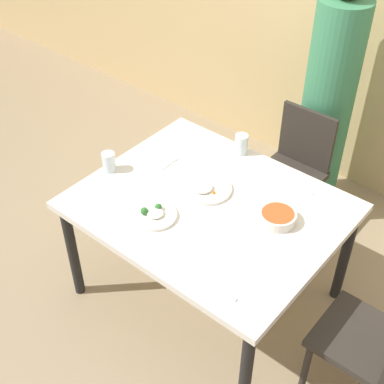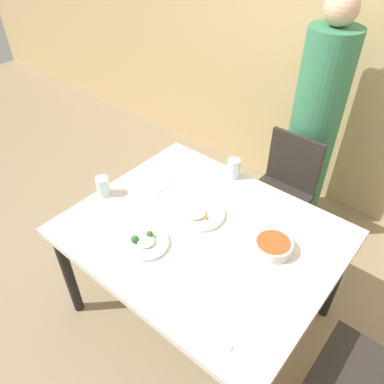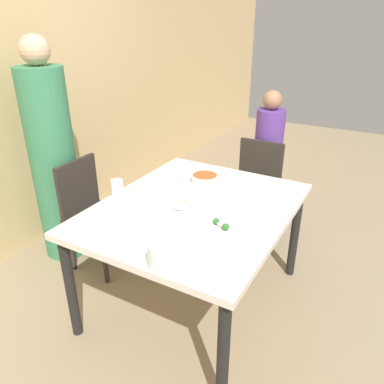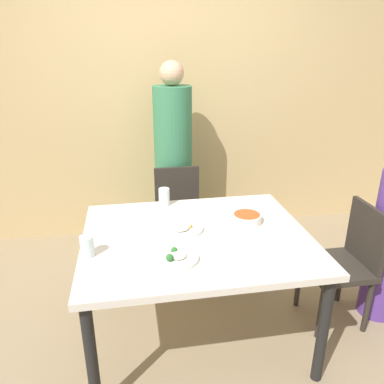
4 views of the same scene
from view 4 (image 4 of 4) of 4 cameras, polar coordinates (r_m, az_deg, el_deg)
ground_plane at (r=2.68m, az=0.61°, el=-20.42°), size 10.00×10.00×0.00m
wall_back at (r=3.61m, az=-4.04°, el=14.44°), size 10.00×0.06×2.70m
dining_table at (r=2.29m, az=0.67°, el=-8.11°), size 1.35×1.10×0.73m
chair_adult_spot at (r=3.17m, az=-1.97°, el=-3.41°), size 0.40×0.40×0.84m
chair_child_spot at (r=2.73m, az=22.39°, el=-9.58°), size 0.40×0.40×0.84m
person_adult at (r=3.37m, az=-2.85°, el=3.97°), size 0.33×0.33×1.68m
bowl_curry at (r=2.43m, az=8.34°, el=-3.92°), size 0.19×0.19×0.06m
plate_rice_adult at (r=2.01m, az=-2.34°, el=-9.95°), size 0.23×0.23×0.06m
plate_rice_child at (r=2.31m, az=-1.67°, el=-5.52°), size 0.27×0.27×0.05m
glass_water_tall at (r=2.65m, az=-4.26°, el=-0.74°), size 0.08×0.08×0.12m
glass_water_short at (r=2.10m, az=-15.68°, el=-7.96°), size 0.08×0.08×0.12m
napkin_folded at (r=2.34m, az=-11.01°, el=-5.86°), size 0.14×0.14×0.01m
fork_steel at (r=2.00m, az=14.68°, el=-11.18°), size 0.18×0.04×0.01m
spoon_steel at (r=2.66m, az=5.51°, el=-2.07°), size 0.17×0.09×0.01m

